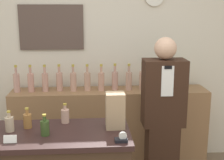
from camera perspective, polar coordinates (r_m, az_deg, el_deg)
back_wall at (r=3.74m, az=-2.53°, el=5.29°), size 5.20×0.09×2.70m
back_shelf at (r=3.73m, az=-0.38°, el=-8.84°), size 2.25×0.39×0.94m
shopkeeper at (r=3.12m, az=9.26°, el=-7.06°), size 0.40×0.25×1.60m
potted_plant at (r=3.70m, az=11.27°, el=0.92°), size 0.22×0.22×0.29m
paper_bag at (r=2.41m, az=0.59°, el=-5.60°), size 0.14×0.13×0.28m
tape_dispenser at (r=2.21m, az=1.79°, el=-10.66°), size 0.09×0.06×0.07m
price_card_right at (r=2.29m, az=-18.13°, el=-10.23°), size 0.09×0.02×0.06m
counter_bottle_1 at (r=2.49m, az=-18.23°, el=-7.59°), size 0.07×0.07×0.16m
counter_bottle_2 at (r=2.52m, az=-15.19°, el=-7.13°), size 0.07×0.07×0.16m
counter_bottle_3 at (r=2.35m, az=-12.18°, el=-8.46°), size 0.07×0.07×0.16m
counter_bottle_4 at (r=2.56m, az=-8.55°, el=-6.43°), size 0.07×0.07×0.16m
shelf_bottle_0 at (r=3.63m, az=-17.05°, el=-0.35°), size 0.07×0.07×0.31m
shelf_bottle_1 at (r=3.60m, az=-14.62°, el=-0.32°), size 0.07×0.07×0.31m
shelf_bottle_2 at (r=3.57m, az=-12.13°, el=-0.27°), size 0.07×0.07×0.31m
shelf_bottle_3 at (r=3.57m, az=-9.59°, el=-0.16°), size 0.07×0.07×0.31m
shelf_bottle_4 at (r=3.54m, az=-7.08°, el=-0.19°), size 0.07×0.07×0.31m
shelf_bottle_5 at (r=3.53m, az=-4.53°, el=-0.16°), size 0.07×0.07×0.31m
shelf_bottle_6 at (r=3.53m, az=-1.97°, el=-0.14°), size 0.07×0.07×0.31m
shelf_bottle_7 at (r=3.57m, az=0.54°, el=-0.00°), size 0.07×0.07×0.31m
shelf_bottle_8 at (r=3.56m, az=3.10°, el=-0.04°), size 0.07×0.07×0.31m
shelf_bottle_9 at (r=3.60m, az=5.55°, el=0.07°), size 0.07×0.07×0.31m
shelf_bottle_10 at (r=3.62m, az=8.04°, el=0.07°), size 0.07×0.07×0.31m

